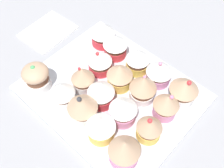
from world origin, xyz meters
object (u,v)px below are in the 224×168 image
object	(u,v)px
cupcake_16	(159,71)
baking_tray	(112,93)
cupcake_10	(120,76)
cupcake_7	(123,110)
cupcake_11	(143,87)
cupcake_4	(124,150)
napkin	(48,31)
cupcake_3	(101,127)
cupcake_14	(115,45)
cupcake_5	(83,78)
cupcake_0	(37,77)
cupcake_8	(150,127)
cupcake_17	(184,90)
cupcake_9	(100,61)
cupcake_6	(102,93)
cupcake_13	(103,33)
cupcake_2	(83,107)
cupcake_15	(137,60)
cupcake_1	(62,93)
cupcake_12	(166,105)

from	to	relation	value
cupcake_16	baking_tray	bearing A→B (deg)	-121.50
cupcake_10	cupcake_16	distance (cm)	9.37
cupcake_7	cupcake_11	size ratio (longest dim) A/B	0.94
cupcake_4	napkin	size ratio (longest dim) A/B	0.54
cupcake_3	napkin	bearing A→B (deg)	158.97
cupcake_4	cupcake_14	distance (cm)	28.31
cupcake_5	cupcake_0	bearing A→B (deg)	-139.03
cupcake_10	cupcake_8	bearing A→B (deg)	-23.57
cupcake_10	napkin	xyz separation A→B (cm)	(-28.59, 0.68, -4.65)
baking_tray	cupcake_4	distance (cm)	17.24
cupcake_5	cupcake_14	bearing A→B (deg)	96.36
cupcake_7	cupcake_17	world-z (taller)	cupcake_17
cupcake_0	cupcake_11	xyz separation A→B (cm)	(20.41, 14.31, 0.44)
cupcake_11	cupcake_14	world-z (taller)	cupcake_11
cupcake_9	cupcake_6	bearing A→B (deg)	-43.53
cupcake_6	napkin	xyz separation A→B (cm)	(-28.61, 6.98, -4.53)
cupcake_8	napkin	xyz separation A→B (cm)	(-41.78, 6.43, -4.46)
cupcake_5	cupcake_13	bearing A→B (deg)	116.08
cupcake_9	cupcake_2	bearing A→B (deg)	-61.32
baking_tray	cupcake_6	size ratio (longest dim) A/B	5.46
cupcake_6	cupcake_14	world-z (taller)	cupcake_6
cupcake_15	cupcake_1	bearing A→B (deg)	-107.83
cupcake_5	cupcake_11	bearing A→B (deg)	30.47
cupcake_1	cupcake_12	distance (cm)	23.14
cupcake_4	cupcake_13	distance (cm)	32.80
cupcake_2	cupcake_12	distance (cm)	18.10
cupcake_0	cupcake_6	world-z (taller)	same
cupcake_16	cupcake_17	world-z (taller)	cupcake_17
cupcake_4	cupcake_9	size ratio (longest dim) A/B	1.15
cupcake_3	cupcake_8	distance (cm)	10.04
cupcake_3	cupcake_9	size ratio (longest dim) A/B	1.06
cupcake_3	cupcake_16	distance (cm)	19.84
cupcake_4	cupcake_11	distance (cm)	15.53
cupcake_7	cupcake_9	size ratio (longest dim) A/B	1.10
cupcake_2	cupcake_4	bearing A→B (deg)	-5.11
cupcake_10	napkin	distance (cm)	28.97
cupcake_0	cupcake_4	distance (cm)	27.07
cupcake_2	napkin	xyz separation A→B (cm)	(-28.39, 12.64, -5.11)
cupcake_0	cupcake_5	world-z (taller)	cupcake_5
baking_tray	cupcake_13	distance (cm)	16.79
cupcake_1	cupcake_14	distance (cm)	18.95
cupcake_12	cupcake_0	bearing A→B (deg)	-152.07
cupcake_5	cupcake_13	xyz separation A→B (cm)	(-6.71, 13.70, 0.23)
baking_tray	cupcake_10	xyz separation A→B (cm)	(0.21, 2.65, 4.35)
cupcake_5	cupcake_9	distance (cm)	6.59
cupcake_2	cupcake_9	world-z (taller)	cupcake_2
cupcake_12	napkin	xyz separation A→B (cm)	(-41.13, -0.19, -4.57)
cupcake_9	cupcake_8	bearing A→B (deg)	-16.69
cupcake_7	cupcake_11	xyz separation A→B (cm)	(-0.48, 7.33, 0.11)
cupcake_14	cupcake_15	size ratio (longest dim) A/B	0.98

